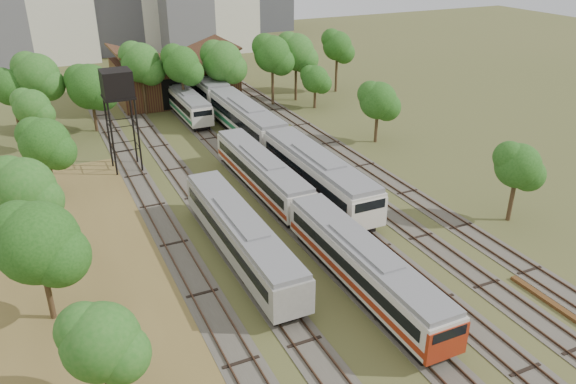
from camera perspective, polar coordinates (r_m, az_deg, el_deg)
ground at (r=35.99m, az=15.90°, el=-13.98°), size 240.00×240.00×0.00m
dry_grass_patch at (r=35.81m, az=-16.97°, el=-14.32°), size 14.00×60.00×0.04m
tracks at (r=53.81m, az=-1.80°, el=0.91°), size 24.60×80.00×0.19m
railcar_red_set at (r=44.47m, az=1.69°, el=-2.06°), size 2.76×34.57×3.40m
railcar_green_set at (r=65.20m, az=-4.25°, el=7.25°), size 3.26×52.08×4.04m
railcar_rear at (r=74.92m, az=-10.46°, el=9.00°), size 2.73×16.08×3.36m
old_grey_coach at (r=41.04m, az=-4.82°, el=-4.47°), size 2.84×18.00×3.50m
water_tower at (r=56.85m, az=-16.98°, el=10.21°), size 2.91×2.91×10.08m
rail_pile_far at (r=40.79m, az=25.43°, el=-10.34°), size 0.44×7.08×0.23m
maintenance_shed at (r=82.61m, az=-11.42°, el=11.24°), size 16.45×11.55×7.58m
tree_band_left at (r=41.46m, az=-24.13°, el=-1.49°), size 7.31×61.81×7.94m
tree_band_far at (r=74.54m, az=-9.55°, el=12.73°), size 45.18×9.40×9.39m
tree_band_right at (r=62.37m, az=9.96°, el=8.48°), size 4.37×39.34×6.95m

